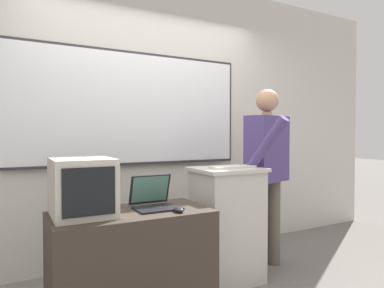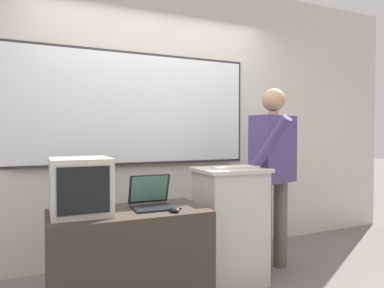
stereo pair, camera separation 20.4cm
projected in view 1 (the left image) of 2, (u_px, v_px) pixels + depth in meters
The scene contains 9 objects.
back_wall at pixel (145, 116), 3.47m from camera, with size 6.40×0.17×2.88m.
lectern_podium at pixel (227, 224), 2.92m from camera, with size 0.57×0.48×0.97m.
side_desk at pixel (132, 265), 2.32m from camera, with size 1.06×0.55×0.74m.
person_presenter at pixel (267, 164), 3.20m from camera, with size 0.62×0.64×1.68m.
laptop at pixel (154, 198), 2.44m from camera, with size 0.31×0.30×0.23m.
wireless_keyboard at pixel (233, 167), 2.87m from camera, with size 0.40×0.13×0.02m.
computer_mouse_by_laptop at pixel (179, 210), 2.28m from camera, with size 0.06×0.10×0.03m.
computer_mouse_by_keyboard at pixel (252, 165), 2.98m from camera, with size 0.06×0.10×0.03m.
crt_monitor at pixel (82, 187), 2.19m from camera, with size 0.37×0.43×0.37m.
Camera 1 is at (-1.24, -1.91, 1.25)m, focal length 32.00 mm.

